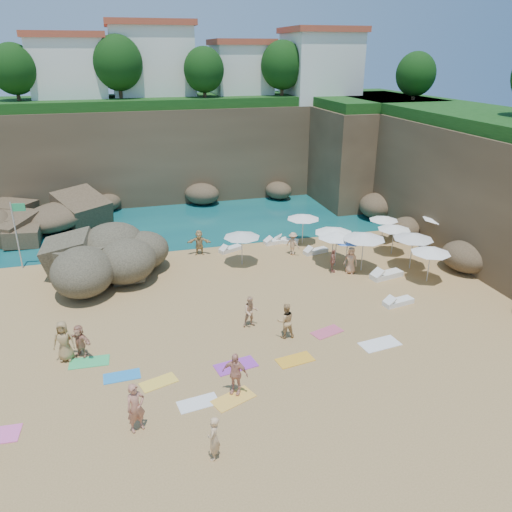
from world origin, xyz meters
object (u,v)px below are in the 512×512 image
object	(u,v)px
parasol_2	(364,236)
person_stand_3	(333,261)
person_stand_1	(286,321)
person_stand_4	(351,260)
person_stand_6	(214,438)
person_stand_2	(293,244)
rock_outcrop	(95,280)
flag_pole	(17,227)
parasol_0	(242,234)
lounger_0	(231,249)
person_stand_5	(199,242)
parasol_1	(303,216)

from	to	relation	value
parasol_2	person_stand_3	size ratio (longest dim) A/B	1.77
person_stand_1	person_stand_4	distance (m)	8.53
person_stand_4	person_stand_1	bearing A→B (deg)	-95.82
person_stand_6	person_stand_2	bearing A→B (deg)	178.47
person_stand_2	rock_outcrop	bearing A→B (deg)	55.63
rock_outcrop	person_stand_1	size ratio (longest dim) A/B	4.15
flag_pole	parasol_0	size ratio (longest dim) A/B	1.85
parasol_2	rock_outcrop	bearing A→B (deg)	169.24
parasol_2	person_stand_3	bearing A→B (deg)	172.54
lounger_0	person_stand_6	size ratio (longest dim) A/B	1.03
person_stand_5	person_stand_4	bearing A→B (deg)	-19.75
parasol_2	person_stand_4	xyz separation A→B (m)	(-0.84, -0.18, -1.43)
parasol_0	person_stand_3	size ratio (longest dim) A/B	1.57
person_stand_5	parasol_1	bearing A→B (deg)	14.09
rock_outcrop	person_stand_2	world-z (taller)	person_stand_2
rock_outcrop	person_stand_6	distance (m)	16.18
person_stand_1	rock_outcrop	bearing A→B (deg)	-44.20
person_stand_3	person_stand_5	world-z (taller)	person_stand_5
rock_outcrop	parasol_2	distance (m)	16.24
parasol_1	person_stand_4	world-z (taller)	parasol_1
flag_pole	parasol_1	bearing A→B (deg)	-1.88
person_stand_6	person_stand_4	bearing A→B (deg)	165.05
lounger_0	rock_outcrop	bearing A→B (deg)	168.66
person_stand_3	person_stand_1	bearing A→B (deg)	166.15
parasol_1	lounger_0	xyz separation A→B (m)	(-5.18, -0.06, -1.84)
parasol_2	person_stand_1	size ratio (longest dim) A/B	1.50
person_stand_2	person_stand_6	world-z (taller)	person_stand_6
flag_pole	lounger_0	xyz separation A→B (m)	(12.98, -0.66, -2.59)
parasol_2	person_stand_1	bearing A→B (deg)	-138.94
person_stand_1	person_stand_6	bearing A→B (deg)	55.99
person_stand_1	person_stand_4	bearing A→B (deg)	-134.48
parasol_0	person_stand_5	world-z (taller)	parasol_0
person_stand_1	person_stand_2	xyz separation A→B (m)	(3.78, 9.63, -0.09)
rock_outcrop	person_stand_5	bearing A→B (deg)	18.82
parasol_1	person_stand_1	bearing A→B (deg)	-114.18
lounger_0	person_stand_4	bearing A→B (deg)	-67.28
rock_outcrop	parasol_0	bearing A→B (deg)	-0.70
flag_pole	person_stand_6	size ratio (longest dim) A/B	2.62
rock_outcrop	parasol_2	world-z (taller)	parasol_2
rock_outcrop	person_stand_1	distance (m)	12.69
parasol_0	person_stand_6	xyz separation A→B (m)	(-4.86, -15.52, -1.18)
parasol_2	person_stand_3	distance (m)	2.38
flag_pole	lounger_0	size ratio (longest dim) A/B	2.56
parasol_0	lounger_0	bearing A→B (deg)	94.84
flag_pole	parasol_2	world-z (taller)	flag_pole
person_stand_2	person_stand_3	distance (m)	3.58
flag_pole	parasol_1	world-z (taller)	flag_pole
person_stand_2	person_stand_5	world-z (taller)	person_stand_5
parasol_0	parasol_1	world-z (taller)	parasol_0
person_stand_2	person_stand_3	size ratio (longest dim) A/B	1.06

